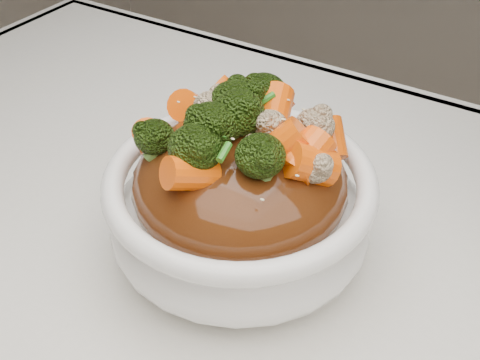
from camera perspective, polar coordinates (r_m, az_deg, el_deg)
The scene contains 8 objects.
tablecloth at distance 0.47m, azimuth 2.42°, elevation -14.95°, with size 1.20×0.80×0.04m, color silver.
bowl at distance 0.47m, azimuth -0.00°, elevation -3.11°, with size 0.22×0.22×0.09m, color white, non-canonical shape.
sauce_base at distance 0.45m, azimuth -0.00°, elevation -0.30°, with size 0.17×0.17×0.10m, color #4C230D.
carrots at distance 0.42m, azimuth -0.00°, elevation 6.46°, with size 0.17×0.17×0.05m, color #FF5C08, non-canonical shape.
broccoli at distance 0.42m, azimuth -0.00°, elevation 6.35°, with size 0.17×0.17×0.04m, color black, non-canonical shape.
cauliflower at distance 0.42m, azimuth -0.00°, elevation 6.11°, with size 0.17×0.17×0.04m, color #CEB48C, non-canonical shape.
scallions at distance 0.41m, azimuth -0.00°, elevation 6.58°, with size 0.13×0.13×0.02m, color #2C761B, non-canonical shape.
sesame_seeds at distance 0.41m, azimuth -0.00°, elevation 6.58°, with size 0.16×0.16×0.01m, color beige, non-canonical shape.
Camera 1 is at (0.13, -0.25, 1.11)m, focal length 42.00 mm.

